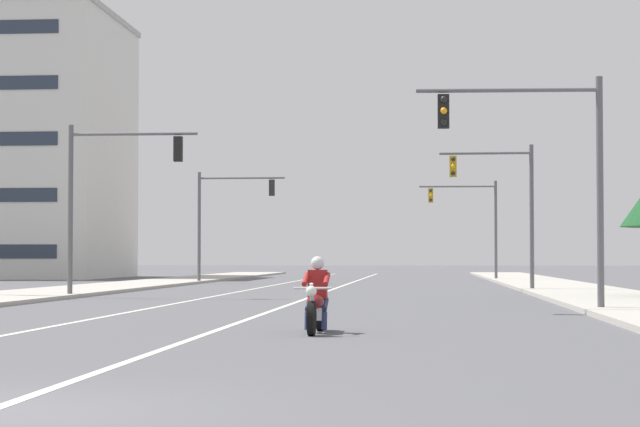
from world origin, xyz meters
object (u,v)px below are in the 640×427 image
traffic_signal_near_right (546,156)px  motorcycle_with_rider (316,302)px  traffic_signal_near_left (107,183)px  traffic_signal_far_right (474,215)px  traffic_signal_mid_left (224,210)px  traffic_signal_mid_right (505,196)px

traffic_signal_near_right → motorcycle_with_rider: bearing=-120.0°
traffic_signal_near_left → traffic_signal_far_right: bearing=66.4°
traffic_signal_near_right → traffic_signal_far_right: bearing=90.2°
motorcycle_with_rider → traffic_signal_far_right: (5.15, 52.41, 3.51)m
motorcycle_with_rider → traffic_signal_near_left: bearing=115.6°
traffic_signal_near_right → traffic_signal_near_left: 17.76m
traffic_signal_far_right → motorcycle_with_rider: bearing=-95.6°
traffic_signal_near_right → traffic_signal_mid_left: size_ratio=1.00×
traffic_signal_near_right → traffic_signal_mid_left: bearing=112.7°
traffic_signal_near_left → motorcycle_with_rider: bearing=-64.4°
traffic_signal_mid_left → traffic_signal_near_left: bearing=-90.5°
motorcycle_with_rider → traffic_signal_near_left: size_ratio=0.35×
traffic_signal_near_right → traffic_signal_mid_right: (0.23, 19.27, -0.06)m
traffic_signal_near_right → traffic_signal_mid_right: same height
motorcycle_with_rider → traffic_signal_mid_right: 29.14m
traffic_signal_mid_left → traffic_signal_near_right: bearing=-67.3°
traffic_signal_near_right → traffic_signal_mid_right: 19.27m
traffic_signal_near_right → traffic_signal_mid_right: size_ratio=1.00×
traffic_signal_near_left → traffic_signal_mid_right: size_ratio=1.00×
traffic_signal_near_right → traffic_signal_near_left: (-14.52, 10.22, -0.01)m
motorcycle_with_rider → traffic_signal_far_right: size_ratio=0.35×
traffic_signal_near_right → traffic_signal_near_left: bearing=144.9°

